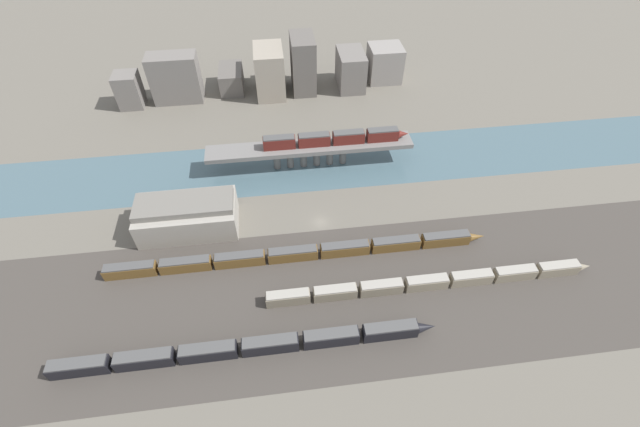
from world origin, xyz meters
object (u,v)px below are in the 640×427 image
object	(u,v)px
train_yard_near	(246,347)
train_yard_mid	(431,282)
train_yard_far	(299,254)
warehouse_building	(187,215)
train_on_bridge	(335,138)

from	to	relation	value
train_yard_near	train_yard_mid	world-z (taller)	train_yard_near
train_yard_near	train_yard_mid	distance (m)	45.14
train_yard_far	warehouse_building	xyz separation A→B (m)	(-28.07, 14.28, 2.85)
train_yard_near	train_yard_mid	xyz separation A→B (m)	(43.74, 11.16, -0.18)
train_yard_mid	train_yard_far	xyz separation A→B (m)	(-30.48, 12.60, 0.04)
train_yard_mid	warehouse_building	distance (m)	64.49
train_yard_near	train_yard_far	bearing A→B (deg)	60.85
train_on_bridge	train_yard_mid	size ratio (longest dim) A/B	0.55
train_on_bridge	train_yard_far	xyz separation A→B (m)	(-14.62, -36.39, -7.70)
train_on_bridge	warehouse_building	distance (m)	48.31
train_on_bridge	train_yard_near	bearing A→B (deg)	-114.86
train_yard_near	warehouse_building	size ratio (longest dim) A/B	3.16
train_yard_far	train_yard_near	bearing A→B (deg)	-119.15
train_on_bridge	warehouse_building	world-z (taller)	train_on_bridge
train_yard_near	warehouse_building	distance (m)	40.91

